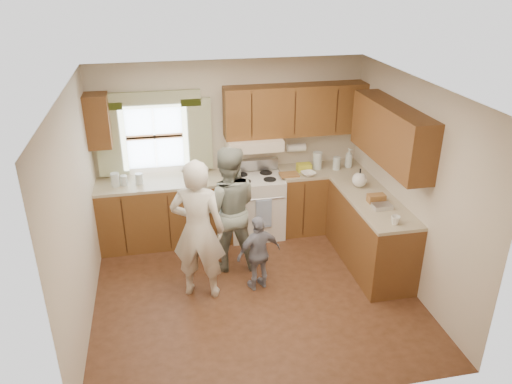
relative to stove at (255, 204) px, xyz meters
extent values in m
plane|color=#412514|center=(-0.30, -1.44, -0.47)|extent=(3.80, 3.80, 0.00)
plane|color=white|center=(-0.30, -1.44, 2.03)|extent=(3.80, 3.80, 0.00)
plane|color=beige|center=(-0.30, 0.31, 0.78)|extent=(3.80, 0.00, 3.80)
plane|color=beige|center=(-0.30, -3.19, 0.78)|extent=(3.80, 0.00, 3.80)
plane|color=beige|center=(-2.20, -1.44, 0.78)|extent=(0.00, 3.50, 3.50)
plane|color=beige|center=(1.60, -1.44, 0.78)|extent=(0.00, 3.50, 3.50)
cube|color=#46280F|center=(-1.29, 0.01, -0.02)|extent=(1.82, 0.60, 0.90)
cube|color=#46280F|center=(0.99, 0.01, -0.02)|extent=(1.22, 0.60, 0.90)
cube|color=#452510|center=(1.30, -1.11, -0.02)|extent=(0.60, 1.65, 0.90)
cube|color=tan|center=(-1.29, 0.01, 0.45)|extent=(1.82, 0.60, 0.04)
cube|color=tan|center=(0.99, 0.01, 0.45)|extent=(1.22, 0.60, 0.04)
cube|color=tan|center=(1.30, -1.11, 0.45)|extent=(0.60, 1.65, 0.04)
cube|color=#46280F|center=(0.60, 0.15, 1.33)|extent=(2.00, 0.33, 0.70)
cube|color=#452510|center=(-2.05, 0.15, 1.33)|extent=(0.30, 0.33, 0.70)
cube|color=#452510|center=(1.43, -1.11, 1.33)|extent=(0.33, 1.65, 0.70)
cube|color=beige|center=(0.00, 0.08, 0.91)|extent=(0.76, 0.45, 0.15)
cube|color=silver|center=(-1.35, 0.29, 1.03)|extent=(0.90, 0.03, 0.90)
cube|color=yellow|center=(-1.93, 0.24, 1.03)|extent=(0.40, 0.05, 1.02)
cube|color=yellow|center=(-0.77, 0.24, 1.03)|extent=(0.40, 0.05, 1.02)
cube|color=yellow|center=(-1.35, 0.24, 1.55)|extent=(1.30, 0.05, 0.22)
cylinder|color=white|center=(0.65, 0.21, 0.75)|extent=(0.27, 0.12, 0.12)
imported|color=silver|center=(-0.88, -0.11, 0.53)|extent=(0.13, 0.13, 0.10)
imported|color=silver|center=(1.39, 0.00, 0.62)|extent=(0.16, 0.16, 0.28)
imported|color=silver|center=(0.72, -0.19, 0.50)|extent=(0.24, 0.24, 0.05)
imported|color=silver|center=(1.27, -1.77, 0.52)|extent=(0.14, 0.14, 0.10)
cylinder|color=silver|center=(-1.91, -0.02, 0.56)|extent=(0.12, 0.12, 0.18)
cylinder|color=silver|center=(-1.80, -0.02, 0.54)|extent=(0.09, 0.09, 0.14)
cube|color=olive|center=(0.46, -0.12, 0.48)|extent=(0.27, 0.20, 0.02)
cube|color=gold|center=(0.71, -0.01, 0.53)|extent=(0.20, 0.14, 0.11)
cylinder|color=silver|center=(0.93, 0.05, 0.60)|extent=(0.13, 0.13, 0.25)
cylinder|color=silver|center=(1.19, -0.04, 0.57)|extent=(0.11, 0.11, 0.19)
sphere|color=silver|center=(1.27, -0.69, 0.57)|extent=(0.20, 0.20, 0.20)
cube|color=olive|center=(1.30, -1.17, 0.52)|extent=(0.22, 0.12, 0.10)
cube|color=silver|center=(1.30, -1.36, 0.50)|extent=(0.23, 0.16, 0.05)
cylinder|color=silver|center=(-1.60, -0.02, 0.55)|extent=(0.10, 0.10, 0.15)
cube|color=silver|center=(0.00, -0.01, -0.02)|extent=(0.76, 0.64, 0.90)
cube|color=#B7B7BC|center=(0.00, 0.25, 0.52)|extent=(0.76, 0.10, 0.16)
cylinder|color=#B7B7BC|center=(0.00, -0.33, 0.23)|extent=(0.68, 0.03, 0.03)
cube|color=#4467A0|center=(0.05, -0.35, 0.01)|extent=(0.22, 0.02, 0.42)
cylinder|color=black|center=(-0.18, 0.11, 0.44)|extent=(0.18, 0.18, 0.01)
cylinder|color=black|center=(0.18, 0.11, 0.44)|extent=(0.18, 0.18, 0.01)
cylinder|color=black|center=(-0.18, -0.14, 0.44)|extent=(0.18, 0.18, 0.01)
cylinder|color=black|center=(0.18, -0.14, 0.44)|extent=(0.18, 0.18, 0.01)
imported|color=beige|center=(-0.94, -1.32, 0.40)|extent=(0.73, 0.58, 1.73)
imported|color=#263B32|center=(-0.51, -0.78, 0.36)|extent=(0.86, 0.70, 1.66)
imported|color=gray|center=(-0.23, -1.35, 0.02)|extent=(0.61, 0.38, 0.97)
camera|label=1|loc=(-1.28, -6.38, 3.19)|focal=35.00mm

